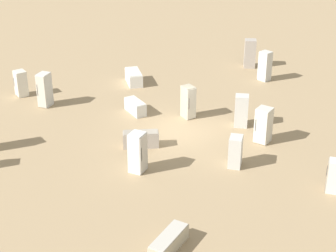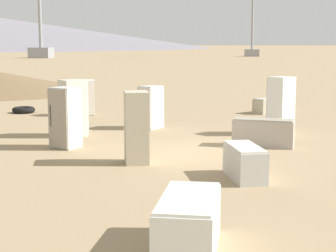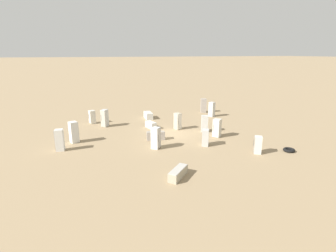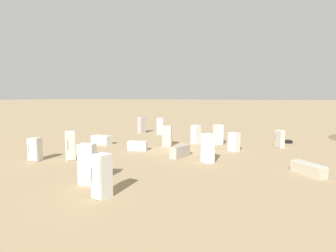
# 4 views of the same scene
# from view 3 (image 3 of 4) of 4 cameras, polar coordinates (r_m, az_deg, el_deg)

# --- Properties ---
(ground_plane) EXTENTS (1000.00, 1000.00, 0.00)m
(ground_plane) POSITION_cam_3_polar(r_m,az_deg,el_deg) (26.20, 1.09, -1.80)
(ground_plane) COLOR #9E8460
(discarded_fridge_0) EXTENTS (1.78, 0.92, 0.78)m
(discarded_fridge_0) POSITION_cam_3_polar(r_m,az_deg,el_deg) (24.52, -2.68, -2.11)
(discarded_fridge_0) COLOR #A89E93
(discarded_fridge_0) RESTS_ON ground_plane
(discarded_fridge_1) EXTENTS (0.82, 0.81, 1.44)m
(discarded_fridge_1) POSITION_cam_3_polar(r_m,az_deg,el_deg) (22.31, 18.94, -3.91)
(discarded_fridge_1) COLOR silver
(discarded_fridge_1) RESTS_ON ground_plane
(discarded_fridge_2) EXTENTS (0.91, 0.95, 1.90)m
(discarded_fridge_2) POSITION_cam_3_polar(r_m,az_deg,el_deg) (29.54, -13.63, 1.68)
(discarded_fridge_2) COLOR silver
(discarded_fridge_2) RESTS_ON ground_plane
(discarded_fridge_3) EXTENTS (0.70, 0.83, 1.75)m
(discarded_fridge_3) POSITION_cam_3_polar(r_m,az_deg,el_deg) (27.74, 2.10, 1.06)
(discarded_fridge_3) COLOR #B2A88E
(discarded_fridge_3) RESTS_ON ground_plane
(discarded_fridge_4) EXTENTS (0.93, 0.93, 1.84)m
(discarded_fridge_4) POSITION_cam_3_polar(r_m,az_deg,el_deg) (22.16, -2.67, -2.63)
(discarded_fridge_4) COLOR white
(discarded_fridge_4) RESTS_ON ground_plane
(discarded_fridge_5) EXTENTS (1.81, 1.77, 0.62)m
(discarded_fridge_5) POSITION_cam_3_polar(r_m,az_deg,el_deg) (17.34, 2.22, -10.20)
(discarded_fridge_5) COLOR #B2A88E
(discarded_fridge_5) RESTS_ON ground_plane
(discarded_fridge_6) EXTENTS (0.78, 0.85, 1.85)m
(discarded_fridge_6) POSITION_cam_3_polar(r_m,az_deg,el_deg) (33.81, 9.51, 3.61)
(discarded_fridge_6) COLOR silver
(discarded_fridge_6) RESTS_ON ground_plane
(discarded_fridge_7) EXTENTS (0.98, 0.98, 1.77)m
(discarded_fridge_7) POSITION_cam_3_polar(r_m,az_deg,el_deg) (25.61, 10.60, -0.43)
(discarded_fridge_7) COLOR beige
(discarded_fridge_7) RESTS_ON ground_plane
(discarded_fridge_8) EXTENTS (0.78, 0.84, 1.50)m
(discarded_fridge_8) POSITION_cam_3_polar(r_m,az_deg,el_deg) (31.32, -16.19, 1.91)
(discarded_fridge_8) COLOR beige
(discarded_fridge_8) RESTS_ON ground_plane
(discarded_fridge_9) EXTENTS (0.93, 1.60, 0.72)m
(discarded_fridge_9) POSITION_cam_3_polar(r_m,az_deg,el_deg) (28.28, -3.75, 0.24)
(discarded_fridge_9) COLOR silver
(discarded_fridge_9) RESTS_ON ground_plane
(discarded_fridge_10) EXTENTS (0.74, 0.68, 1.83)m
(discarded_fridge_10) POSITION_cam_3_polar(r_m,az_deg,el_deg) (23.40, -22.54, -2.86)
(discarded_fridge_10) COLOR white
(discarded_fridge_10) RESTS_ON ground_plane
(discarded_fridge_11) EXTENTS (0.90, 1.83, 0.78)m
(discarded_fridge_11) POSITION_cam_3_polar(r_m,az_deg,el_deg) (32.54, -4.31, 2.34)
(discarded_fridge_11) COLOR white
(discarded_fridge_11) RESTS_ON ground_plane
(discarded_fridge_12) EXTENTS (0.87, 0.95, 1.45)m
(discarded_fridge_12) POSITION_cam_3_polar(r_m,az_deg,el_deg) (23.10, 8.14, -2.50)
(discarded_fridge_12) COLOR silver
(discarded_fridge_12) RESTS_ON ground_plane
(discarded_fridge_13) EXTENTS (0.88, 0.88, 1.93)m
(discarded_fridge_13) POSITION_cam_3_polar(r_m,az_deg,el_deg) (25.07, -19.81, -1.27)
(discarded_fridge_13) COLOR white
(discarded_fridge_13) RESTS_ON ground_plane
(discarded_fridge_14) EXTENTS (0.92, 0.91, 1.87)m
(discarded_fridge_14) POSITION_cam_3_polar(r_m,az_deg,el_deg) (35.98, 7.71, 4.42)
(discarded_fridge_14) COLOR #A89E93
(discarded_fridge_14) RESTS_ON ground_plane
(discarded_fridge_15) EXTENTS (0.88, 0.88, 1.69)m
(discarded_fridge_15) POSITION_cam_3_polar(r_m,az_deg,el_deg) (27.13, 7.96, 0.51)
(discarded_fridge_15) COLOR silver
(discarded_fridge_15) RESTS_ON ground_plane
(scrap_tire) EXTENTS (0.94, 0.94, 0.25)m
(scrap_tire) POSITION_cam_3_polar(r_m,az_deg,el_deg) (23.89, 24.85, -4.76)
(scrap_tire) COLOR black
(scrap_tire) RESTS_ON ground_plane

